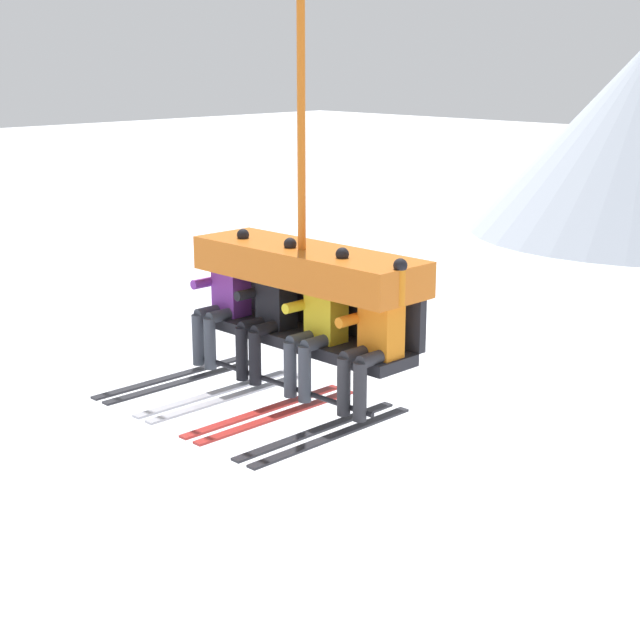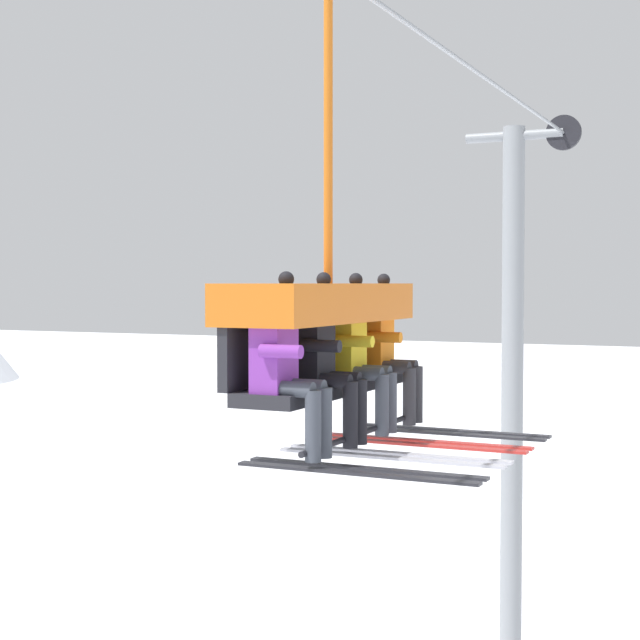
# 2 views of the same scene
# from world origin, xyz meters

# --- Properties ---
(chairlift_chair) EXTENTS (2.30, 0.74, 3.62)m
(chairlift_chair) POSITION_xyz_m (0.88, -0.73, 6.36)
(chairlift_chair) COLOR #232328
(skier_purple) EXTENTS (0.48, 1.70, 1.34)m
(skier_purple) POSITION_xyz_m (-0.05, -0.94, 6.06)
(skier_purple) COLOR purple
(skier_black) EXTENTS (0.48, 1.70, 1.34)m
(skier_black) POSITION_xyz_m (0.58, -0.94, 6.06)
(skier_black) COLOR black
(skier_yellow) EXTENTS (0.48, 1.70, 1.34)m
(skier_yellow) POSITION_xyz_m (1.20, -0.94, 6.06)
(skier_yellow) COLOR yellow
(skier_orange) EXTENTS (0.48, 1.70, 1.34)m
(skier_orange) POSITION_xyz_m (1.83, -0.94, 6.06)
(skier_orange) COLOR orange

